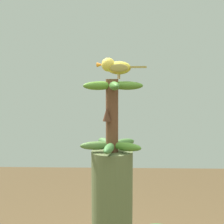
# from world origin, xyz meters

# --- Properties ---
(banana_bunch) EXTENTS (0.28, 0.28, 0.32)m
(banana_bunch) POSITION_xyz_m (-0.00, -0.00, 1.36)
(banana_bunch) COLOR brown
(banana_bunch) RESTS_ON banana_tree
(perched_bird) EXTENTS (0.08, 0.22, 0.09)m
(perched_bird) POSITION_xyz_m (-0.03, 0.01, 1.58)
(perched_bird) COLOR #C68933
(perched_bird) RESTS_ON banana_bunch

